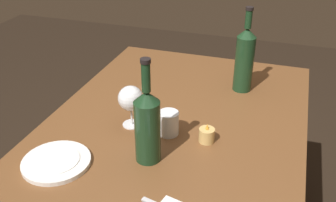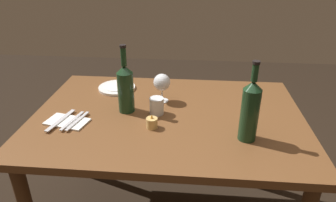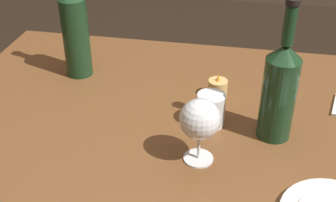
{
  "view_description": "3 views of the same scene",
  "coord_description": "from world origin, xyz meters",
  "px_view_note": "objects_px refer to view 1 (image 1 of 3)",
  "views": [
    {
      "loc": [
        1.11,
        0.34,
        1.49
      ],
      "look_at": [
        -0.04,
        -0.03,
        0.81
      ],
      "focal_mm": 41.85,
      "sensor_mm": 36.0,
      "label": 1
    },
    {
      "loc": [
        -0.12,
        1.31,
        1.46
      ],
      "look_at": [
        0.0,
        -0.01,
        0.8
      ],
      "focal_mm": 33.02,
      "sensor_mm": 36.0,
      "label": 2
    },
    {
      "loc": [
        0.12,
        -0.89,
        1.37
      ],
      "look_at": [
        -0.04,
        -0.07,
        0.84
      ],
      "focal_mm": 47.31,
      "sensor_mm": 36.0,
      "label": 3
    }
  ],
  "objects_px": {
    "wine_bottle": "(245,58)",
    "wine_glass_left": "(131,99)",
    "dinner_plate": "(56,162)",
    "water_tumbler": "(168,124)",
    "wine_bottle_second": "(147,124)",
    "votive_candle": "(207,135)"
  },
  "relations": [
    {
      "from": "votive_candle",
      "to": "dinner_plate",
      "type": "relative_size",
      "value": 0.32
    },
    {
      "from": "wine_bottle_second",
      "to": "water_tumbler",
      "type": "bearing_deg",
      "value": 174.68
    },
    {
      "from": "water_tumbler",
      "to": "dinner_plate",
      "type": "bearing_deg",
      "value": -45.63
    },
    {
      "from": "wine_glass_left",
      "to": "wine_bottle_second",
      "type": "distance_m",
      "value": 0.2
    },
    {
      "from": "wine_glass_left",
      "to": "dinner_plate",
      "type": "distance_m",
      "value": 0.32
    },
    {
      "from": "wine_bottle",
      "to": "water_tumbler",
      "type": "height_order",
      "value": "wine_bottle"
    },
    {
      "from": "wine_bottle",
      "to": "dinner_plate",
      "type": "bearing_deg",
      "value": -34.38
    },
    {
      "from": "water_tumbler",
      "to": "dinner_plate",
      "type": "height_order",
      "value": "water_tumbler"
    },
    {
      "from": "wine_glass_left",
      "to": "wine_bottle_second",
      "type": "xyz_separation_m",
      "value": [
        0.16,
        0.12,
        0.02
      ]
    },
    {
      "from": "wine_glass_left",
      "to": "dinner_plate",
      "type": "xyz_separation_m",
      "value": [
        0.27,
        -0.13,
        -0.1
      ]
    },
    {
      "from": "dinner_plate",
      "to": "votive_candle",
      "type": "bearing_deg",
      "value": 122.53
    },
    {
      "from": "votive_candle",
      "to": "dinner_plate",
      "type": "xyz_separation_m",
      "value": [
        0.26,
        -0.41,
        -0.02
      ]
    },
    {
      "from": "water_tumbler",
      "to": "wine_glass_left",
      "type": "bearing_deg",
      "value": -94.47
    },
    {
      "from": "wine_bottle_second",
      "to": "water_tumbler",
      "type": "height_order",
      "value": "wine_bottle_second"
    },
    {
      "from": "wine_bottle",
      "to": "wine_glass_left",
      "type": "bearing_deg",
      "value": -39.49
    },
    {
      "from": "water_tumbler",
      "to": "dinner_plate",
      "type": "xyz_separation_m",
      "value": [
        0.26,
        -0.27,
        -0.03
      ]
    },
    {
      "from": "wine_glass_left",
      "to": "water_tumbler",
      "type": "distance_m",
      "value": 0.15
    },
    {
      "from": "wine_glass_left",
      "to": "wine_bottle",
      "type": "height_order",
      "value": "wine_bottle"
    },
    {
      "from": "wine_bottle",
      "to": "water_tumbler",
      "type": "relative_size",
      "value": 4.17
    },
    {
      "from": "wine_bottle_second",
      "to": "votive_candle",
      "type": "xyz_separation_m",
      "value": [
        -0.15,
        0.15,
        -0.1
      ]
    },
    {
      "from": "wine_glass_left",
      "to": "dinner_plate",
      "type": "height_order",
      "value": "wine_glass_left"
    },
    {
      "from": "wine_bottle",
      "to": "wine_bottle_second",
      "type": "distance_m",
      "value": 0.59
    }
  ]
}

